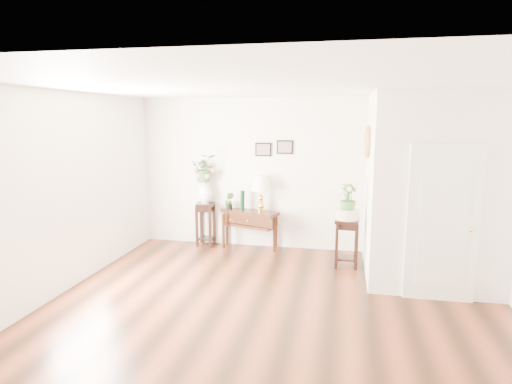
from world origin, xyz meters
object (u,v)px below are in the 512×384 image
(table_lamp, at_px, (261,192))
(plant_stand_a, at_px, (206,224))
(console_table, at_px, (250,229))
(plant_stand_b, at_px, (346,243))

(table_lamp, relative_size, plant_stand_a, 0.81)
(table_lamp, height_order, plant_stand_a, table_lamp)
(console_table, distance_m, plant_stand_a, 0.87)
(console_table, height_order, plant_stand_a, plant_stand_a)
(plant_stand_a, relative_size, plant_stand_b, 1.04)
(console_table, relative_size, plant_stand_a, 1.31)
(console_table, height_order, plant_stand_b, plant_stand_b)
(table_lamp, xyz_separation_m, plant_stand_a, (-1.08, 0.00, -0.66))
(console_table, distance_m, plant_stand_b, 1.90)
(table_lamp, distance_m, plant_stand_b, 1.83)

